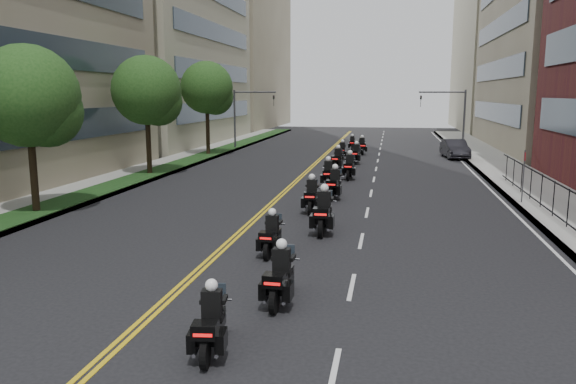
% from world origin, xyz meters
% --- Properties ---
extents(ground, '(160.00, 160.00, 0.00)m').
position_xyz_m(ground, '(0.00, 0.00, 0.00)').
color(ground, black).
rests_on(ground, ground).
extents(sidewalk_right, '(4.00, 90.00, 0.15)m').
position_xyz_m(sidewalk_right, '(12.00, 25.00, 0.07)').
color(sidewalk_right, gray).
rests_on(sidewalk_right, ground).
extents(sidewalk_left, '(4.00, 90.00, 0.15)m').
position_xyz_m(sidewalk_left, '(-12.00, 25.00, 0.07)').
color(sidewalk_left, gray).
rests_on(sidewalk_left, ground).
extents(grass_strip, '(2.00, 90.00, 0.04)m').
position_xyz_m(grass_strip, '(-11.20, 25.00, 0.17)').
color(grass_strip, '#123313').
rests_on(grass_strip, sidewalk_left).
extents(building_right_far, '(15.00, 28.00, 26.00)m').
position_xyz_m(building_right_far, '(21.50, 78.00, 13.00)').
color(building_right_far, '#A8A388').
rests_on(building_right_far, ground).
extents(building_left_far, '(16.00, 28.00, 26.00)m').
position_xyz_m(building_left_far, '(-22.00, 78.00, 13.00)').
color(building_left_far, gray).
rests_on(building_left_far, ground).
extents(iron_fence, '(0.05, 28.00, 1.50)m').
position_xyz_m(iron_fence, '(11.00, 12.00, 0.90)').
color(iron_fence, black).
rests_on(iron_fence, sidewalk_right).
extents(street_trees, '(4.40, 38.40, 7.98)m').
position_xyz_m(street_trees, '(-11.05, 18.61, 5.13)').
color(street_trees, black).
rests_on(street_trees, ground).
extents(traffic_signal_right, '(4.09, 0.20, 5.60)m').
position_xyz_m(traffic_signal_right, '(9.54, 42.00, 3.70)').
color(traffic_signal_right, '#3F3F44').
rests_on(traffic_signal_right, ground).
extents(traffic_signal_left, '(4.09, 0.20, 5.60)m').
position_xyz_m(traffic_signal_left, '(-9.54, 42.00, 3.70)').
color(traffic_signal_left, '#3F3F44').
rests_on(traffic_signal_left, ground).
extents(motorcycle_0, '(0.63, 2.10, 1.55)m').
position_xyz_m(motorcycle_0, '(0.64, 0.45, 0.61)').
color(motorcycle_0, black).
rests_on(motorcycle_0, ground).
extents(motorcycle_1, '(0.53, 2.26, 1.67)m').
position_xyz_m(motorcycle_1, '(1.50, 3.44, 0.66)').
color(motorcycle_1, black).
rests_on(motorcycle_1, ground).
extents(motorcycle_2, '(0.48, 2.10, 1.55)m').
position_xyz_m(motorcycle_2, '(0.36, 7.70, 0.61)').
color(motorcycle_2, black).
rests_on(motorcycle_2, ground).
extents(motorcycle_3, '(0.58, 2.55, 1.88)m').
position_xyz_m(motorcycle_3, '(1.71, 10.95, 0.74)').
color(motorcycle_3, black).
rests_on(motorcycle_3, ground).
extents(motorcycle_4, '(0.57, 2.34, 1.72)m').
position_xyz_m(motorcycle_4, '(0.71, 14.70, 0.68)').
color(motorcycle_4, black).
rests_on(motorcycle_4, ground).
extents(motorcycle_5, '(0.63, 2.40, 1.77)m').
position_xyz_m(motorcycle_5, '(1.42, 18.06, 0.70)').
color(motorcycle_5, black).
rests_on(motorcycle_5, ground).
extents(motorcycle_6, '(0.60, 2.36, 1.74)m').
position_xyz_m(motorcycle_6, '(0.68, 21.79, 0.69)').
color(motorcycle_6, black).
rests_on(motorcycle_6, ground).
extents(motorcycle_7, '(0.57, 2.45, 1.81)m').
position_xyz_m(motorcycle_7, '(1.68, 24.91, 0.71)').
color(motorcycle_7, black).
rests_on(motorcycle_7, ground).
extents(motorcycle_8, '(0.67, 2.35, 1.73)m').
position_xyz_m(motorcycle_8, '(0.54, 29.11, 0.68)').
color(motorcycle_8, black).
rests_on(motorcycle_8, ground).
extents(motorcycle_9, '(0.63, 2.35, 1.74)m').
position_xyz_m(motorcycle_9, '(1.60, 32.69, 0.69)').
color(motorcycle_9, black).
rests_on(motorcycle_9, ground).
extents(motorcycle_10, '(0.50, 2.17, 1.60)m').
position_xyz_m(motorcycle_10, '(0.31, 35.61, 0.63)').
color(motorcycle_10, black).
rests_on(motorcycle_10, ground).
extents(motorcycle_11, '(0.68, 2.29, 1.69)m').
position_xyz_m(motorcycle_11, '(1.71, 39.59, 0.67)').
color(motorcycle_11, black).
rests_on(motorcycle_11, ground).
extents(motorcycle_12, '(0.49, 2.07, 1.53)m').
position_xyz_m(motorcycle_12, '(0.61, 43.13, 0.60)').
color(motorcycle_12, black).
rests_on(motorcycle_12, ground).
extents(parked_sedan, '(2.14, 4.84, 1.54)m').
position_xyz_m(parked_sedan, '(9.40, 38.02, 0.77)').
color(parked_sedan, black).
rests_on(parked_sedan, ground).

